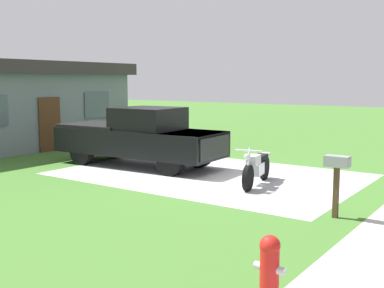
# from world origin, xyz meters

# --- Properties ---
(ground_plane) EXTENTS (80.00, 80.00, 0.00)m
(ground_plane) POSITION_xyz_m (0.00, 0.00, 0.00)
(ground_plane) COLOR #42732C
(driveway_pad) EXTENTS (5.73, 8.53, 0.01)m
(driveway_pad) POSITION_xyz_m (0.00, 0.00, 0.00)
(driveway_pad) COLOR #B6B6B6
(driveway_pad) RESTS_ON ground
(motorcycle) EXTENTS (2.19, 0.80, 1.09)m
(motorcycle) POSITION_xyz_m (-0.48, -1.82, 0.47)
(motorcycle) COLOR black
(motorcycle) RESTS_ON ground
(pickup_truck) EXTENTS (2.32, 5.73, 1.90)m
(pickup_truck) POSITION_xyz_m (-0.10, 2.68, 0.95)
(pickup_truck) COLOR black
(pickup_truck) RESTS_ON ground
(fire_hydrant) EXTENTS (0.32, 0.40, 0.87)m
(fire_hydrant) POSITION_xyz_m (-6.48, -5.12, 0.43)
(fire_hydrant) COLOR red
(fire_hydrant) RESTS_ON ground
(mailbox) EXTENTS (0.26, 0.48, 1.26)m
(mailbox) POSITION_xyz_m (-2.30, -4.55, 0.98)
(mailbox) COLOR #4C3823
(mailbox) RESTS_ON ground
(neighbor_house) EXTENTS (9.60, 5.60, 3.50)m
(neighbor_house) POSITION_xyz_m (0.38, 10.16, 1.79)
(neighbor_house) COLOR slate
(neighbor_house) RESTS_ON ground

